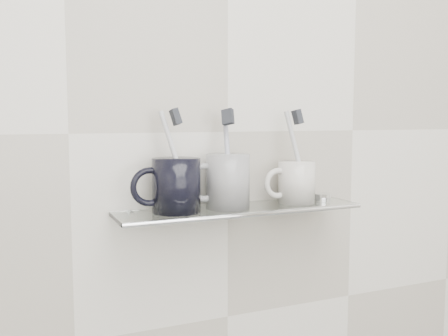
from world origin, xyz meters
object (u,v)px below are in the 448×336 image
mug_center (228,181)px  mug_right (297,182)px  mug_left (176,185)px  shelf_glass (240,209)px

mug_center → mug_right: (0.16, 0.00, -0.01)m
mug_left → mug_center: size_ratio=0.96×
shelf_glass → mug_right: mug_right is taller
mug_left → mug_right: 0.27m
mug_right → mug_center: bearing=-157.5°
mug_left → mug_right: mug_left is taller
mug_left → mug_right: size_ratio=1.17×
mug_left → mug_right: bearing=4.4°
shelf_glass → mug_center: size_ratio=4.64×
shelf_glass → mug_left: 0.14m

